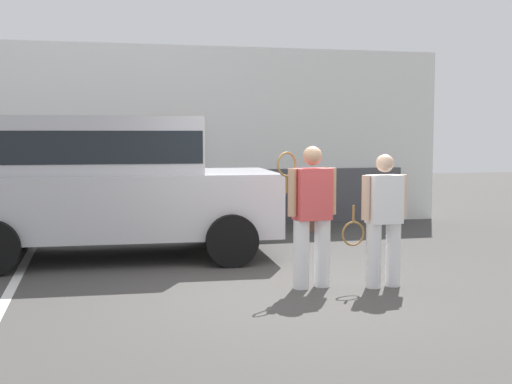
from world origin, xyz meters
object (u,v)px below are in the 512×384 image
object	(u,v)px
parked_suv	(108,180)
tennis_player_woman	(383,219)
tennis_player_man	(312,214)
potted_plant_by_porch	(311,207)

from	to	relation	value
parked_suv	tennis_player_woman	xyz separation A→B (m)	(3.11, -2.64, -0.33)
tennis_player_man	potted_plant_by_porch	distance (m)	4.68
parked_suv	tennis_player_woman	size ratio (longest dim) A/B	2.98
parked_suv	potted_plant_by_porch	distance (m)	4.25
tennis_player_woman	parked_suv	bearing A→B (deg)	-45.44
tennis_player_man	parked_suv	bearing A→B (deg)	-55.94
parked_suv	tennis_player_man	distance (m)	3.37
tennis_player_woman	tennis_player_man	bearing A→B (deg)	-16.54
tennis_player_man	potted_plant_by_porch	size ratio (longest dim) A/B	2.07
tennis_player_woman	potted_plant_by_porch	world-z (taller)	tennis_player_woman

